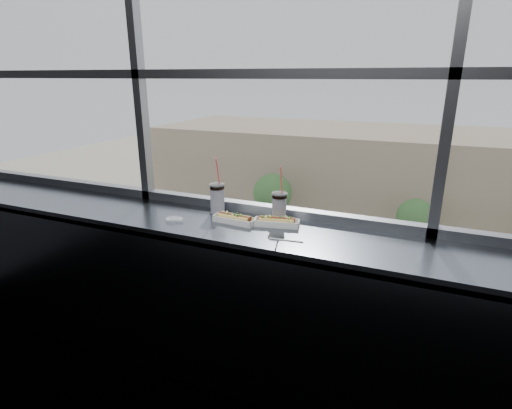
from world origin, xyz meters
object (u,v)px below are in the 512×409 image
at_px(car_far_a, 271,238).
at_px(car_near_a, 138,270).
at_px(soda_cup_right, 279,206).
at_px(car_near_c, 393,327).
at_px(car_far_b, 428,265).
at_px(pedestrian_c, 461,247).
at_px(tree_left, 272,193).
at_px(hotdog_tray_left, 234,219).
at_px(hotdog_tray_right, 277,222).
at_px(tree_center, 415,217).
at_px(car_near_b, 260,298).
at_px(soda_cup_left, 217,197).
at_px(pedestrian_a, 343,234).
at_px(wrapper, 174,219).
at_px(loose_straw, 286,240).
at_px(pedestrian_b, 370,231).

relative_size(car_far_a, car_near_a, 1.10).
height_order(soda_cup_right, car_near_c, soda_cup_right).
bearing_deg(car_far_b, car_far_a, 95.81).
bearing_deg(pedestrian_c, car_near_c, -17.09).
xyz_separation_m(car_far_a, car_near_c, (9.53, -8.00, -0.17)).
bearing_deg(tree_left, hotdog_tray_left, -70.09).
bearing_deg(soda_cup_right, tree_left, 110.45).
bearing_deg(hotdog_tray_right, tree_center, 76.37).
bearing_deg(car_far_b, car_near_b, 138.34).
xyz_separation_m(soda_cup_left, car_near_a, (-14.79, 16.11, -11.13)).
xyz_separation_m(hotdog_tray_left, pedestrian_a, (-3.96, 27.56, -11.10)).
height_order(soda_cup_left, pedestrian_c, soda_cup_left).
bearing_deg(soda_cup_right, tree_center, 88.17).
height_order(soda_cup_right, car_far_b, soda_cup_right).
bearing_deg(car_near_b, tree_left, 22.31).
distance_m(soda_cup_right, car_near_a, 24.81).
bearing_deg(wrapper, tree_left, 109.17).
relative_size(pedestrian_c, tree_left, 0.37).
bearing_deg(car_near_b, tree_center, -27.56).
bearing_deg(hotdog_tray_right, loose_straw, -68.53).
distance_m(car_near_c, car_far_b, 8.15).
bearing_deg(car_near_c, pedestrian_a, 24.36).
distance_m(car_near_c, car_near_a, 15.71).
relative_size(pedestrian_a, tree_center, 0.45).
height_order(tree_left, tree_center, tree_left).
bearing_deg(pedestrian_b, soda_cup_left, 3.81).
xyz_separation_m(car_near_c, car_near_a, (-15.71, 0.00, 0.08)).
bearing_deg(car_near_c, wrapper, 178.01).
bearing_deg(pedestrian_b, tree_left, -85.21).
distance_m(car_near_a, pedestrian_c, 22.94).
distance_m(loose_straw, car_near_a, 25.03).
bearing_deg(pedestrian_a, tree_left, -96.27).
distance_m(car_near_c, tree_center, 12.16).
distance_m(pedestrian_c, pedestrian_b, 6.60).
xyz_separation_m(loose_straw, pedestrian_a, (-4.35, 27.71, -11.07)).
distance_m(hotdog_tray_right, pedestrian_b, 31.00).
bearing_deg(loose_straw, pedestrian_c, 75.32).
bearing_deg(pedestrian_b, car_near_c, 12.62).
distance_m(car_near_a, pedestrian_a, 15.80).
height_order(car_far_b, pedestrian_a, car_far_b).
relative_size(car_far_a, pedestrian_a, 3.41).
height_order(car_near_a, pedestrian_c, car_near_a).
bearing_deg(car_near_c, tree_left, 44.27).
distance_m(car_near_a, tree_center, 20.19).
distance_m(pedestrian_a, tree_left, 6.79).
xyz_separation_m(wrapper, tree_center, (1.52, 28.37, -9.16)).
distance_m(hotdog_tray_left, loose_straw, 0.42).
distance_m(hotdog_tray_left, car_far_b, 26.75).
bearing_deg(car_near_a, hotdog_tray_left, -139.94).
bearing_deg(soda_cup_left, hotdog_tray_right, -10.73).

